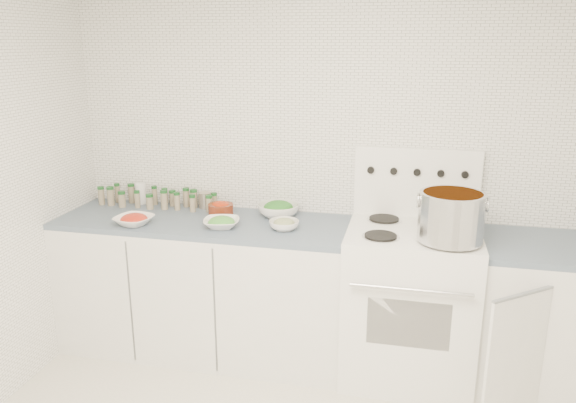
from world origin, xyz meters
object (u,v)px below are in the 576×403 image
(stove, at_px, (409,298))
(bowl_snowpea, at_px, (221,223))
(stock_pot, at_px, (451,215))
(bowl_tomato, at_px, (134,220))

(stove, bearing_deg, bowl_snowpea, -174.30)
(stock_pot, height_order, bowl_snowpea, stock_pot)
(bowl_tomato, bearing_deg, stove, 6.24)
(bowl_tomato, bearing_deg, bowl_snowpea, 7.37)
(stock_pot, distance_m, bowl_tomato, 1.88)
(bowl_tomato, bearing_deg, stock_pot, 0.27)
(stock_pot, xyz_separation_m, bowl_snowpea, (-1.33, 0.06, -0.16))
(stock_pot, bearing_deg, bowl_tomato, -179.73)
(stove, xyz_separation_m, bowl_tomato, (-1.68, -0.18, 0.44))
(bowl_snowpea, bearing_deg, stock_pot, -2.64)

